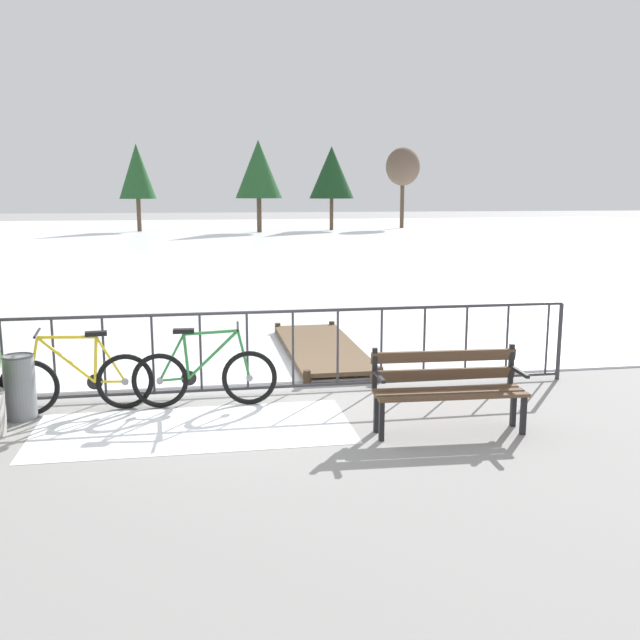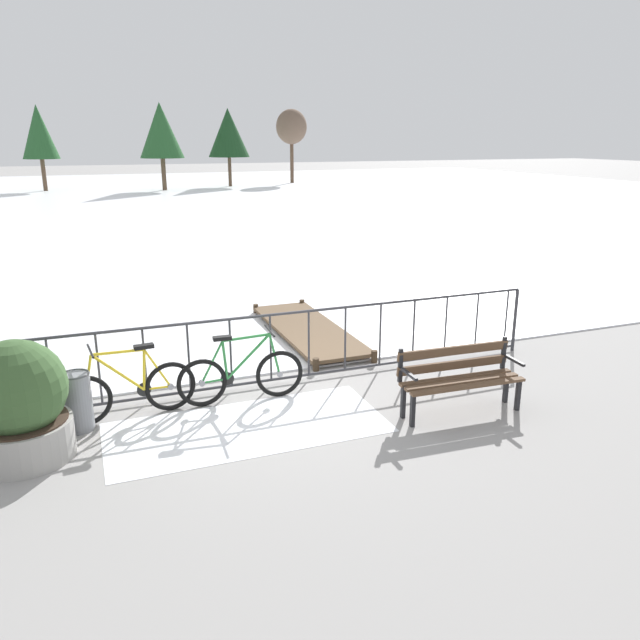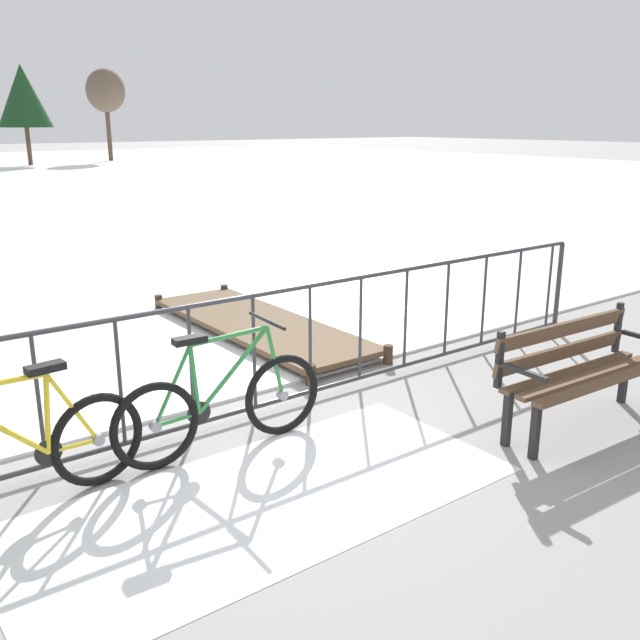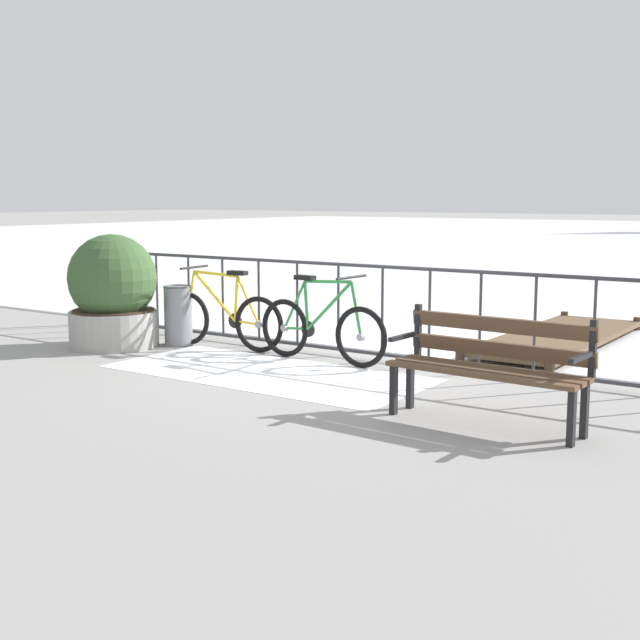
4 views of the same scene
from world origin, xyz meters
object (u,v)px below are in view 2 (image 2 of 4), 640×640
(bicycle_near_railing, at_px, (129,391))
(trash_bin, at_px, (78,401))
(bicycle_second, at_px, (241,376))
(park_bench, at_px, (459,374))
(planter_with_shrub, at_px, (19,404))

(bicycle_near_railing, height_order, trash_bin, bicycle_near_railing)
(bicycle_second, relative_size, park_bench, 1.06)
(bicycle_near_railing, bearing_deg, planter_with_shrub, -151.81)
(bicycle_second, xyz_separation_m, planter_with_shrub, (-2.62, -0.62, 0.28))
(park_bench, bearing_deg, planter_with_shrub, 172.45)
(bicycle_second, relative_size, trash_bin, 2.34)
(bicycle_near_railing, height_order, planter_with_shrub, planter_with_shrub)
(park_bench, bearing_deg, bicycle_near_railing, 161.66)
(planter_with_shrub, bearing_deg, trash_bin, 41.68)
(bicycle_near_railing, distance_m, trash_bin, 0.62)
(bicycle_second, bearing_deg, bicycle_near_railing, 179.55)
(park_bench, distance_m, trash_bin, 4.74)
(planter_with_shrub, bearing_deg, bicycle_near_railing, 28.19)
(bicycle_near_railing, height_order, park_bench, bicycle_near_railing)
(park_bench, xyz_separation_m, trash_bin, (-4.58, 1.20, -0.14))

